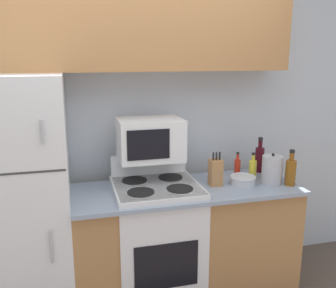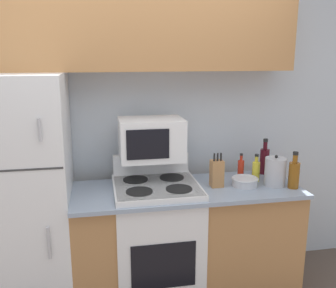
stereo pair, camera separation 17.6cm
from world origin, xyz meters
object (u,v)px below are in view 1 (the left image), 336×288
at_px(bowl, 243,180).
at_px(bottle_whiskey, 291,171).
at_px(bottle_soy_sauce, 266,167).
at_px(stove, 157,241).
at_px(bottle_cooking_spray, 253,169).
at_px(refrigerator, 17,203).
at_px(bottle_wine_red, 260,158).
at_px(bottle_hot_sauce, 237,167).
at_px(microwave, 150,139).
at_px(kettle, 272,170).
at_px(knife_block, 216,172).

height_order(bowl, bottle_whiskey, bottle_whiskey).
bearing_deg(bottle_soy_sauce, stove, -173.60).
height_order(bowl, bottle_cooking_spray, bottle_cooking_spray).
height_order(stove, bottle_whiskey, bottle_whiskey).
xyz_separation_m(bowl, bottle_cooking_spray, (0.13, 0.09, 0.05)).
bearing_deg(bottle_whiskey, refrigerator, 173.73).
relative_size(bowl, bottle_cooking_spray, 0.92).
bearing_deg(bottle_wine_red, stove, -167.17).
bearing_deg(bottle_hot_sauce, microwave, -176.68).
bearing_deg(stove, refrigerator, 176.03).
bearing_deg(microwave, kettle, -11.93).
bearing_deg(kettle, bowl, 171.41).
bearing_deg(kettle, stove, 175.21).
distance_m(bottle_soy_sauce, kettle, 0.19).
xyz_separation_m(bottle_cooking_spray, bottle_whiskey, (0.21, -0.20, 0.02)).
relative_size(refrigerator, bottle_wine_red, 5.89).
distance_m(bowl, bottle_hot_sauce, 0.21).
height_order(refrigerator, bottle_soy_sauce, refrigerator).
bearing_deg(stove, knife_block, -1.41).
xyz_separation_m(microwave, bottle_soy_sauce, (0.97, -0.01, -0.29)).
bearing_deg(microwave, bottle_soy_sauce, -0.73).
relative_size(refrigerator, bottle_hot_sauce, 8.83).
relative_size(knife_block, kettle, 1.09).
bearing_deg(bottle_cooking_spray, microwave, 175.08).
bearing_deg(bottle_soy_sauce, microwave, 179.27).
distance_m(stove, microwave, 0.79).
height_order(microwave, bowl, microwave).
distance_m(knife_block, bowl, 0.23).
xyz_separation_m(knife_block, bowl, (0.22, -0.03, -0.07)).
bearing_deg(bottle_whiskey, microwave, 165.36).
bearing_deg(bowl, bottle_soy_sauce, 28.29).
relative_size(bottle_soy_sauce, kettle, 0.74).
relative_size(knife_block, bottle_hot_sauce, 1.32).
relative_size(bottle_soy_sauce, bottle_wine_red, 0.60).
height_order(microwave, bottle_cooking_spray, microwave).
bearing_deg(bottle_soy_sauce, bottle_hot_sauce, 166.42).
relative_size(bowl, bottle_whiskey, 0.73).
distance_m(knife_block, bottle_wine_red, 0.54).
xyz_separation_m(knife_block, bottle_wine_red, (0.49, 0.23, 0.01)).
xyz_separation_m(refrigerator, bottle_soy_sauce, (1.93, 0.04, 0.10)).
bearing_deg(kettle, bottle_wine_red, 80.88).
height_order(refrigerator, bowl, refrigerator).
height_order(bottle_soy_sauce, bottle_hot_sauce, bottle_hot_sauce).
bearing_deg(refrigerator, bottle_soy_sauce, 1.15).
xyz_separation_m(microwave, bottle_hot_sauce, (0.74, 0.04, -0.28)).
distance_m(bottle_wine_red, bottle_hot_sauce, 0.24).
distance_m(refrigerator, bottle_hot_sauce, 1.71).
relative_size(microwave, kettle, 1.97).
bearing_deg(knife_block, microwave, 164.77).
height_order(stove, kettle, kettle).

